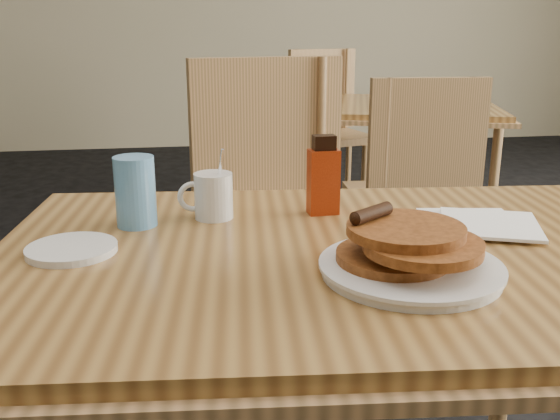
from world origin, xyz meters
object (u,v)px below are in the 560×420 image
at_px(chair_neighbor_far, 325,116).
at_px(chair_neighbor_near, 415,177).
at_px(main_table, 341,271).
at_px(neighbor_table, 364,112).
at_px(pancake_plate, 411,256).
at_px(blue_tumbler, 135,192).
at_px(chair_main_far, 273,204).
at_px(coffee_mug, 212,195).
at_px(syrup_bottle, 323,178).

distance_m(chair_neighbor_far, chair_neighbor_near, 1.49).
distance_m(main_table, neighbor_table, 2.04).
relative_size(pancake_plate, blue_tumbler, 2.11).
relative_size(neighbor_table, chair_main_far, 1.41).
relative_size(neighbor_table, chair_neighbor_near, 1.54).
height_order(neighbor_table, chair_neighbor_far, chair_neighbor_far).
distance_m(chair_neighbor_near, blue_tumbler, 1.43).
distance_m(neighbor_table, coffee_mug, 1.93).
relative_size(chair_main_far, chair_neighbor_near, 1.09).
distance_m(main_table, pancake_plate, 0.17).
bearing_deg(pancake_plate, chair_main_far, 95.29).
height_order(pancake_plate, coffee_mug, coffee_mug).
relative_size(chair_neighbor_near, syrup_bottle, 5.96).
xyz_separation_m(pancake_plate, syrup_bottle, (-0.06, 0.33, 0.04)).
height_order(syrup_bottle, blue_tumbler, syrup_bottle).
height_order(chair_neighbor_near, pancake_plate, chair_neighbor_near).
bearing_deg(main_table, chair_neighbor_near, 63.81).
relative_size(neighbor_table, blue_tumbler, 11.01).
bearing_deg(blue_tumbler, syrup_bottle, 3.59).
height_order(chair_main_far, blue_tumbler, chair_main_far).
bearing_deg(chair_neighbor_near, chair_neighbor_far, 93.74).
xyz_separation_m(chair_main_far, chair_neighbor_far, (0.60, 1.96, -0.03)).
bearing_deg(chair_main_far, chair_neighbor_near, 27.33).
relative_size(chair_neighbor_near, coffee_mug, 6.71).
height_order(pancake_plate, syrup_bottle, syrup_bottle).
xyz_separation_m(syrup_bottle, blue_tumbler, (-0.36, -0.02, -0.01)).
bearing_deg(blue_tumbler, main_table, -27.33).
relative_size(chair_neighbor_far, pancake_plate, 3.51).
relative_size(pancake_plate, syrup_bottle, 1.76).
distance_m(chair_main_far, syrup_bottle, 0.59).
bearing_deg(main_table, chair_main_far, 90.70).
xyz_separation_m(neighbor_table, pancake_plate, (-0.54, -2.08, 0.07)).
bearing_deg(chair_neighbor_near, pancake_plate, -107.89).
height_order(chair_neighbor_near, coffee_mug, chair_neighbor_near).
bearing_deg(syrup_bottle, neighbor_table, 68.34).
xyz_separation_m(chair_neighbor_near, pancake_plate, (-0.53, -1.35, 0.22)).
relative_size(neighbor_table, syrup_bottle, 9.18).
bearing_deg(chair_neighbor_far, chair_neighbor_near, -105.45).
distance_m(coffee_mug, blue_tumbler, 0.15).
relative_size(main_table, pancake_plate, 4.65).
xyz_separation_m(chair_neighbor_near, syrup_bottle, (-0.59, -1.02, 0.26)).
relative_size(main_table, syrup_bottle, 8.18).
height_order(coffee_mug, blue_tumbler, coffee_mug).
relative_size(main_table, chair_neighbor_near, 1.37).
relative_size(neighbor_table, pancake_plate, 5.22).
distance_m(neighbor_table, pancake_plate, 2.15).
bearing_deg(blue_tumbler, chair_main_far, 59.45).
xyz_separation_m(chair_neighbor_far, syrup_bottle, (-0.58, -2.51, 0.24)).
relative_size(main_table, chair_neighbor_far, 1.32).
xyz_separation_m(chair_main_far, chair_neighbor_near, (0.61, 0.47, -0.05)).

